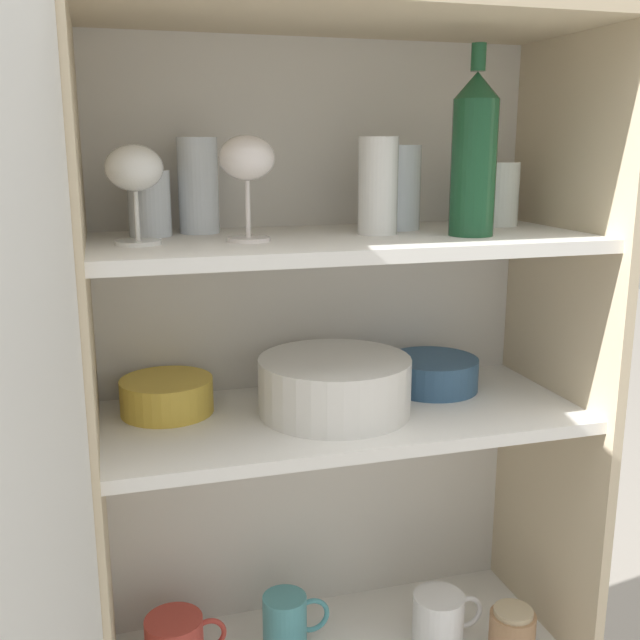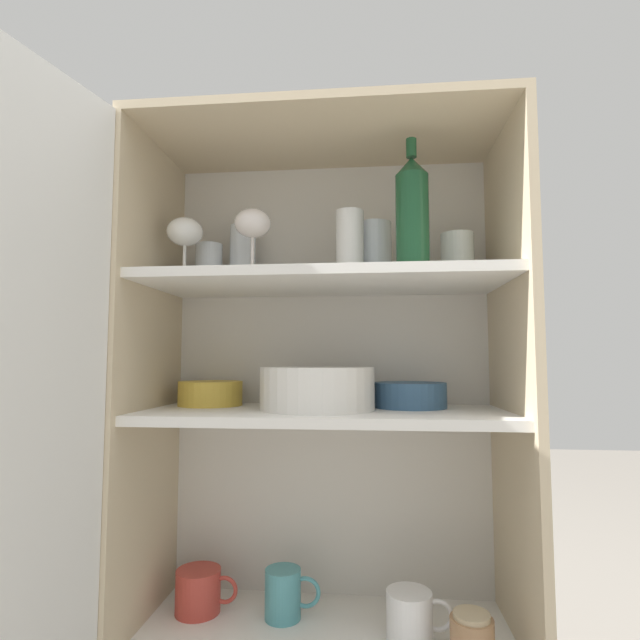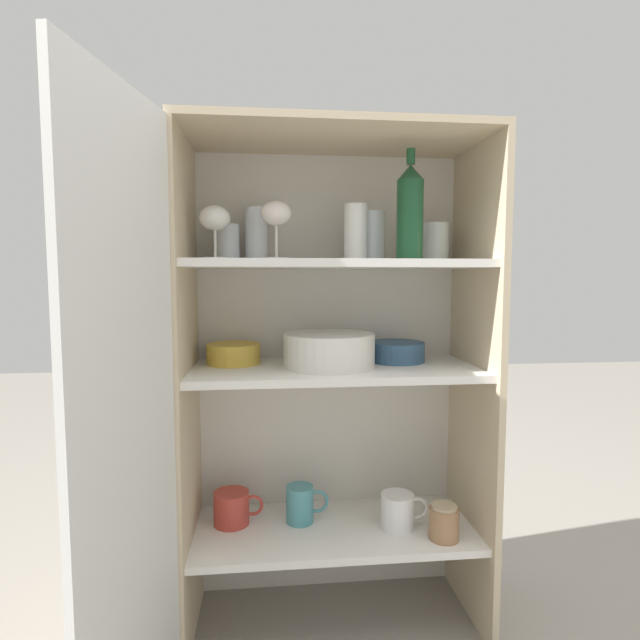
{
  "view_description": "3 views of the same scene",
  "coord_description": "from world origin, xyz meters",
  "px_view_note": "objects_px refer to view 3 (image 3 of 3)",
  "views": [
    {
      "loc": [
        -0.36,
        -0.92,
        1.13
      ],
      "look_at": [
        -0.04,
        0.14,
        0.87
      ],
      "focal_mm": 42.0,
      "sensor_mm": 36.0,
      "label": 1
    },
    {
      "loc": [
        0.1,
        -0.9,
        0.82
      ],
      "look_at": [
        -0.01,
        0.16,
        0.9
      ],
      "focal_mm": 28.0,
      "sensor_mm": 36.0,
      "label": 2
    },
    {
      "loc": [
        -0.17,
        -1.15,
        0.95
      ],
      "look_at": [
        -0.04,
        0.18,
        0.84
      ],
      "focal_mm": 28.0,
      "sensor_mm": 36.0,
      "label": 3
    }
  ],
  "objects_px": {
    "mixing_bowl_large": "(396,351)",
    "storage_jar": "(444,522)",
    "plate_stack_white": "(329,350)",
    "wine_bottle": "(410,212)",
    "serving_bowl_small": "(233,353)",
    "coffee_mug_primary": "(301,504)"
  },
  "relations": [
    {
      "from": "mixing_bowl_large",
      "to": "storage_jar",
      "type": "distance_m",
      "value": 0.47
    },
    {
      "from": "storage_jar",
      "to": "wine_bottle",
      "type": "bearing_deg",
      "value": 154.12
    },
    {
      "from": "wine_bottle",
      "to": "storage_jar",
      "type": "bearing_deg",
      "value": -25.88
    },
    {
      "from": "wine_bottle",
      "to": "mixing_bowl_large",
      "type": "height_order",
      "value": "wine_bottle"
    },
    {
      "from": "wine_bottle",
      "to": "plate_stack_white",
      "type": "height_order",
      "value": "wine_bottle"
    },
    {
      "from": "storage_jar",
      "to": "coffee_mug_primary",
      "type": "bearing_deg",
      "value": 160.41
    },
    {
      "from": "wine_bottle",
      "to": "plate_stack_white",
      "type": "distance_m",
      "value": 0.42
    },
    {
      "from": "mixing_bowl_large",
      "to": "storage_jar",
      "type": "relative_size",
      "value": 1.73
    },
    {
      "from": "mixing_bowl_large",
      "to": "wine_bottle",
      "type": "bearing_deg",
      "value": -89.66
    },
    {
      "from": "serving_bowl_small",
      "to": "coffee_mug_primary",
      "type": "distance_m",
      "value": 0.46
    },
    {
      "from": "mixing_bowl_large",
      "to": "coffee_mug_primary",
      "type": "bearing_deg",
      "value": -173.95
    },
    {
      "from": "mixing_bowl_large",
      "to": "storage_jar",
      "type": "bearing_deg",
      "value": -60.1
    },
    {
      "from": "plate_stack_white",
      "to": "serving_bowl_small",
      "type": "bearing_deg",
      "value": 163.95
    },
    {
      "from": "mixing_bowl_large",
      "to": "serving_bowl_small",
      "type": "distance_m",
      "value": 0.46
    },
    {
      "from": "mixing_bowl_large",
      "to": "serving_bowl_small",
      "type": "xyz_separation_m",
      "value": [
        -0.46,
        0.01,
        0.0
      ]
    },
    {
      "from": "plate_stack_white",
      "to": "mixing_bowl_large",
      "type": "xyz_separation_m",
      "value": [
        0.2,
        0.07,
        -0.01
      ]
    },
    {
      "from": "wine_bottle",
      "to": "coffee_mug_primary",
      "type": "relative_size",
      "value": 2.33
    },
    {
      "from": "mixing_bowl_large",
      "to": "serving_bowl_small",
      "type": "bearing_deg",
      "value": 178.88
    },
    {
      "from": "wine_bottle",
      "to": "coffee_mug_primary",
      "type": "height_order",
      "value": "wine_bottle"
    },
    {
      "from": "serving_bowl_small",
      "to": "plate_stack_white",
      "type": "bearing_deg",
      "value": -16.05
    },
    {
      "from": "coffee_mug_primary",
      "to": "wine_bottle",
      "type": "bearing_deg",
      "value": -17.39
    },
    {
      "from": "plate_stack_white",
      "to": "serving_bowl_small",
      "type": "xyz_separation_m",
      "value": [
        -0.26,
        0.07,
        -0.01
      ]
    }
  ]
}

